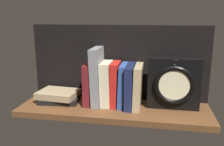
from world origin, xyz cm
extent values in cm
cube|color=brown|center=(0.00, 0.00, -1.25)|extent=(81.31, 25.03, 2.50)
cube|color=black|center=(0.00, 11.92, 17.13)|extent=(81.31, 1.20, 34.26)
cube|color=maroon|center=(-11.42, 2.96, 9.03)|extent=(3.08, 13.15, 18.08)
cube|color=gray|center=(-7.82, 2.96, 12.48)|extent=(4.35, 14.26, 25.06)
cube|color=beige|center=(-3.65, 2.96, 9.47)|extent=(4.73, 12.15, 19.04)
cube|color=red|center=(0.31, 2.96, 9.43)|extent=(3.61, 12.04, 18.94)
cube|color=#2D4C8E|center=(3.39, 2.96, 9.12)|extent=(3.11, 13.68, 18.32)
cube|color=#192147|center=(6.53, 2.96, 8.99)|extent=(3.30, 16.72, 17.99)
cube|color=tan|center=(9.96, 2.96, 8.99)|extent=(3.37, 16.33, 18.03)
cube|color=black|center=(24.71, 3.31, 10.73)|extent=(21.46, 4.85, 21.46)
torus|color=black|center=(24.71, 0.49, 10.94)|extent=(16.22, 1.99, 16.22)
cylinder|color=beige|center=(24.71, 0.49, 10.94)|extent=(13.09, 0.60, 13.09)
cube|color=black|center=(26.26, -0.01, 11.34)|extent=(3.17, 0.30, 1.10)
cube|color=black|center=(26.98, -0.01, 12.11)|extent=(4.69, 0.30, 2.61)
torus|color=black|center=(24.71, 0.89, 20.05)|extent=(2.44, 0.44, 2.44)
cube|color=black|center=(-25.37, 1.65, 1.06)|extent=(18.11, 12.47, 2.12)
cube|color=#9E8966|center=(-26.20, 2.39, 3.55)|extent=(18.28, 14.67, 2.86)
camera|label=1|loc=(16.52, -96.69, 38.79)|focal=38.84mm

